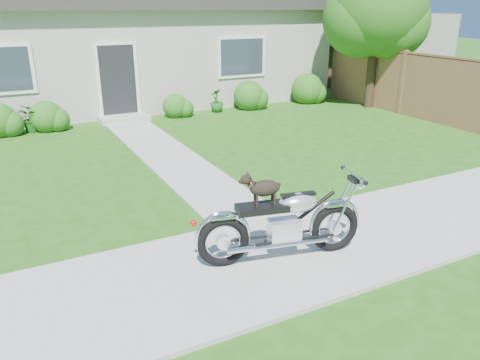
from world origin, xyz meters
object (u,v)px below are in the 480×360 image
house (137,36)px  motorcycle_with_dog (284,221)px  tree_near (382,10)px  potted_plant_right (217,100)px  tree_far (336,9)px  fence (402,83)px  potted_plant_left (32,118)px

house → motorcycle_with_dog: 12.34m
tree_near → potted_plant_right: 5.76m
tree_near → tree_far: (1.22, 3.73, 0.02)m
fence → tree_far: tree_far is taller
house → fence: (6.30, -6.24, -1.22)m
motorcycle_with_dog → tree_near: bearing=54.0°
house → fence: bearing=-44.7°
tree_near → potted_plant_right: size_ratio=6.32×
tree_near → tree_far: tree_far is taller
tree_near → potted_plant_left: tree_near is taller
potted_plant_right → fence: bearing=-29.8°
potted_plant_left → motorcycle_with_dog: motorcycle_with_dog is taller
house → potted_plant_left: (-3.92, -3.44, -1.79)m
tree_near → potted_plant_right: tree_near is taller
fence → potted_plant_left: (-10.22, 2.80, -0.57)m
potted_plant_left → motorcycle_with_dog: size_ratio=0.34×
house → potted_plant_left: house is taller
fence → tree_far: bearing=76.5°
tree_far → motorcycle_with_dog: (-9.15, -10.74, -2.46)m
tree_far → potted_plant_left: tree_far is taller
fence → tree_near: size_ratio=1.42×
fence → house: bearing=135.3°
tree_far → potted_plant_right: size_ratio=6.37×
potted_plant_left → house: bearing=41.3°
house → potted_plant_right: (1.41, -3.44, -1.79)m
potted_plant_right → house: bearing=112.2°
potted_plant_right → motorcycle_with_dog: 9.21m
fence → motorcycle_with_dog: 9.91m
house → motorcycle_with_dog: bearing=-97.9°
house → motorcycle_with_dog: size_ratio=5.73×
potted_plant_right → tree_far: bearing=18.8°
fence → potted_plant_left: fence is taller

